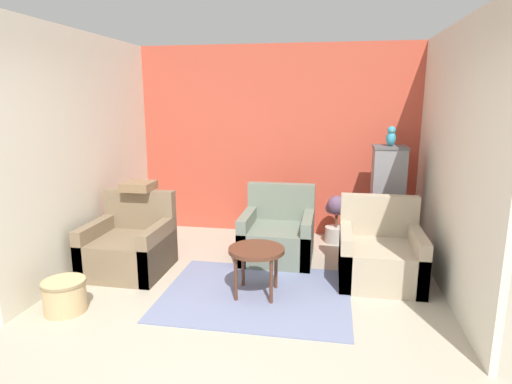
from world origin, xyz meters
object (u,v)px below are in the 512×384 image
object	(u,v)px
armchair_right	(380,256)
birdcage	(387,202)
parrot	(391,137)
coffee_table	(257,254)
potted_plant	(336,218)
wicker_basket	(65,295)
armchair_middle	(278,236)
armchair_left	(130,247)

from	to	relation	value
armchair_right	birdcage	size ratio (longest dim) A/B	0.65
armchair_right	parrot	world-z (taller)	parrot
coffee_table	potted_plant	distance (m)	1.98
birdcage	parrot	distance (m)	0.84
potted_plant	armchair_right	bearing A→B (deg)	-68.79
coffee_table	potted_plant	xyz separation A→B (m)	(0.80, 1.81, -0.09)
parrot	potted_plant	bearing A→B (deg)	164.47
wicker_basket	armchair_middle	bearing A→B (deg)	44.18
wicker_basket	birdcage	bearing A→B (deg)	36.04
parrot	armchair_left	bearing A→B (deg)	-157.21
parrot	armchair_middle	bearing A→B (deg)	-157.90
potted_plant	birdcage	bearing A→B (deg)	-15.70
armchair_middle	parrot	bearing A→B (deg)	22.10
armchair_left	armchair_middle	xyz separation A→B (m)	(1.64, 0.71, 0.00)
armchair_middle	coffee_table	bearing A→B (deg)	-94.18
armchair_middle	wicker_basket	world-z (taller)	armchair_middle
coffee_table	wicker_basket	distance (m)	1.86
potted_plant	wicker_basket	bearing A→B (deg)	-135.52
armchair_middle	wicker_basket	bearing A→B (deg)	-135.82
coffee_table	armchair_left	size ratio (longest dim) A/B	0.64
coffee_table	potted_plant	world-z (taller)	potted_plant
parrot	potted_plant	size ratio (longest dim) A/B	0.38
birdcage	potted_plant	xyz separation A→B (m)	(-0.63, 0.18, -0.31)
coffee_table	wicker_basket	bearing A→B (deg)	-158.88
birdcage	wicker_basket	bearing A→B (deg)	-143.96
armchair_right	armchair_middle	size ratio (longest dim) A/B	1.00
wicker_basket	parrot	bearing A→B (deg)	36.07
coffee_table	armchair_left	bearing A→B (deg)	166.54
coffee_table	armchair_right	size ratio (longest dim) A/B	0.64
armchair_left	parrot	bearing A→B (deg)	22.79
parrot	armchair_right	bearing A→B (deg)	-99.16
birdcage	parrot	world-z (taller)	parrot
armchair_middle	birdcage	distance (m)	1.51
birdcage	parrot	xyz separation A→B (m)	(0.00, 0.00, 0.84)
armchair_right	armchair_middle	distance (m)	1.28
armchair_left	armchair_middle	bearing A→B (deg)	23.35
armchair_right	birdcage	world-z (taller)	birdcage
potted_plant	wicker_basket	xyz separation A→B (m)	(-2.52, -2.47, -0.19)
coffee_table	armchair_middle	world-z (taller)	armchair_middle
coffee_table	potted_plant	size ratio (longest dim) A/B	0.85
armchair_middle	birdcage	xyz separation A→B (m)	(1.36, 0.55, 0.37)
parrot	wicker_basket	distance (m)	4.12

